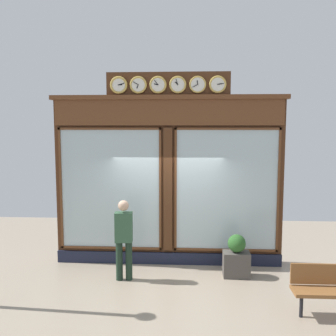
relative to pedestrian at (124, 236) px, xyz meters
The scene contains 6 objects.
ground_plane 2.24m from the pedestrian, 115.10° to the left, with size 14.00×14.00×0.00m, color gray.
shop_facade 1.74m from the pedestrian, 128.66° to the right, with size 5.32×0.42×4.40m.
pedestrian is the anchor object (origin of this frame).
planter_box 2.47m from the pedestrian, behind, with size 0.56×0.36×0.53m, color #4C4742.
planter_shrub 2.39m from the pedestrian, behind, with size 0.38×0.38×0.38m, color #285623.
street_bench 4.02m from the pedestrian, 161.17° to the left, with size 1.40×0.40×0.87m.
Camera 1 is at (-0.46, 8.31, 3.18)m, focal length 39.42 mm.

